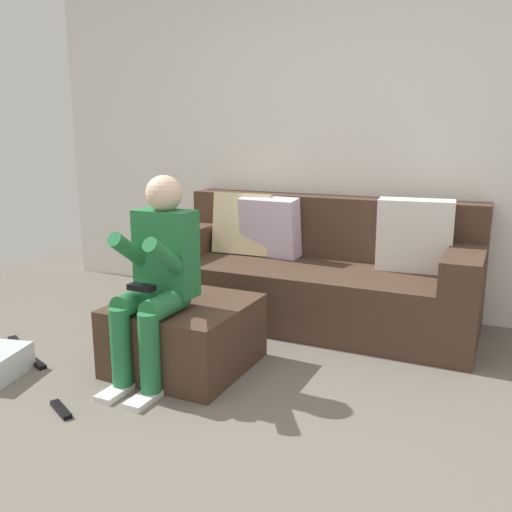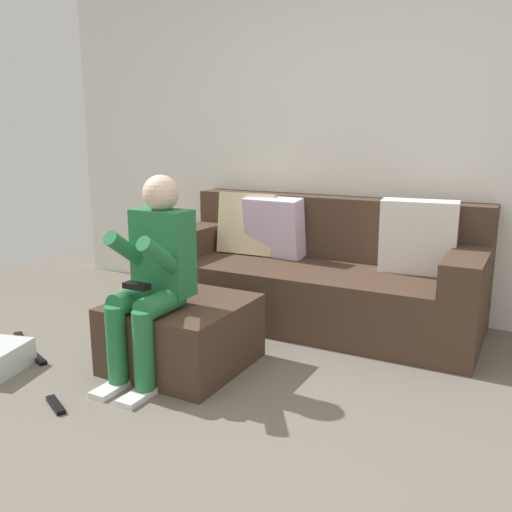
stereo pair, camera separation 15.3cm
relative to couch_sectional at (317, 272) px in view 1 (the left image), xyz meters
name	(u,v)px [view 1 (the left image)]	position (x,y,z in m)	size (l,w,h in m)	color
ground_plane	(219,460)	(0.22, -1.82, -0.34)	(7.08, 7.08, 0.00)	#6B6359
wall_back	(369,129)	(0.22, 0.42, 0.99)	(5.44, 0.10, 2.65)	silver
couch_sectional	(317,272)	(0.00, 0.00, 0.00)	(2.17, 0.88, 0.88)	#473326
ottoman	(185,335)	(-0.39, -1.10, -0.15)	(0.70, 0.70, 0.38)	#473326
person_seated	(157,272)	(-0.44, -1.28, 0.25)	(0.32, 0.56, 1.08)	#26723F
remote_near_ottoman	(61,409)	(-0.65, -1.80, -0.33)	(0.20, 0.04, 0.02)	black
remote_by_storage_bin	(37,363)	(-1.17, -1.46, -0.33)	(0.17, 0.04, 0.02)	black
remote_under_side_table	(15,341)	(-1.57, -1.26, -0.33)	(0.14, 0.05, 0.02)	black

